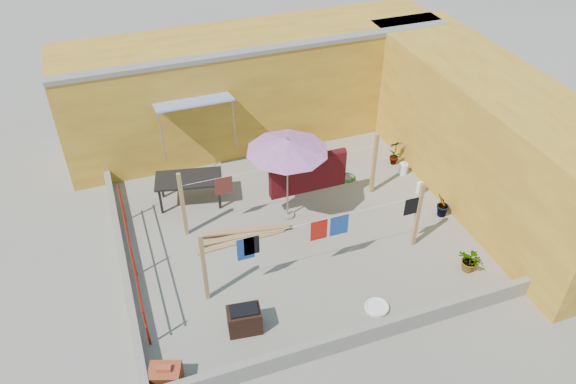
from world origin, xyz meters
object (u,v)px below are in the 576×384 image
at_px(green_hose, 348,177).
at_px(water_jug_a, 420,188).
at_px(brick_stack, 166,376).
at_px(outdoor_table, 189,180).
at_px(white_basin, 377,307).
at_px(patio_umbrella, 287,146).
at_px(brazier, 244,319).
at_px(plant_back_a, 306,156).
at_px(water_jug_b, 403,169).

bearing_deg(green_hose, water_jug_a, -38.99).
relative_size(brick_stack, water_jug_a, 2.03).
xyz_separation_m(outdoor_table, white_basin, (2.92, -4.88, -0.66)).
relative_size(outdoor_table, brick_stack, 2.64).
bearing_deg(outdoor_table, patio_umbrella, -32.34).
height_order(patio_umbrella, green_hose, patio_umbrella).
bearing_deg(white_basin, outdoor_table, 120.89).
relative_size(brazier, plant_back_a, 0.84).
relative_size(brazier, green_hose, 1.58).
bearing_deg(outdoor_table, white_basin, -59.11).
relative_size(patio_umbrella, green_hose, 5.56).
height_order(outdoor_table, green_hose, outdoor_table).
bearing_deg(patio_umbrella, green_hose, 24.62).
xyz_separation_m(patio_umbrella, water_jug_b, (3.66, 0.64, -1.95)).
height_order(water_jug_a, plant_back_a, plant_back_a).
height_order(white_basin, water_jug_b, water_jug_b).
distance_m(outdoor_table, brick_stack, 5.42).
bearing_deg(green_hose, brick_stack, -140.87).
xyz_separation_m(water_jug_a, water_jug_b, (0.00, 0.92, 0.02)).
relative_size(outdoor_table, plant_back_a, 2.12).
bearing_deg(patio_umbrella, plant_back_a, 56.07).
distance_m(patio_umbrella, brick_stack, 5.65).
xyz_separation_m(patio_umbrella, brick_stack, (-3.74, -3.79, -1.90)).
distance_m(patio_umbrella, green_hose, 3.13).
distance_m(brick_stack, water_jug_a, 8.19).
bearing_deg(brazier, white_basin, -8.81).
height_order(white_basin, green_hose, white_basin).
xyz_separation_m(patio_umbrella, plant_back_a, (1.20, 1.78, -1.69)).
relative_size(patio_umbrella, outdoor_table, 1.40).
bearing_deg(green_hose, plant_back_a, 138.71).
height_order(patio_umbrella, brick_stack, patio_umbrella).
height_order(brick_stack, water_jug_a, brick_stack).
relative_size(water_jug_a, green_hose, 0.74).
distance_m(white_basin, water_jug_a, 4.35).
distance_m(outdoor_table, green_hose, 4.36).
distance_m(outdoor_table, brazier, 4.47).
bearing_deg(white_basin, green_hose, 72.92).
xyz_separation_m(white_basin, water_jug_a, (2.92, 3.22, 0.10)).
relative_size(white_basin, water_jug_a, 1.54).
distance_m(brazier, green_hose, 5.79).
bearing_deg(patio_umbrella, water_jug_b, 9.95).
xyz_separation_m(white_basin, water_jug_b, (2.92, 4.14, 0.12)).
bearing_deg(green_hose, water_jug_b, -11.99).
bearing_deg(brick_stack, patio_umbrella, 45.42).
bearing_deg(brick_stack, outdoor_table, 73.16).
height_order(brick_stack, plant_back_a, plant_back_a).
relative_size(outdoor_table, brazier, 2.51).
height_order(patio_umbrella, plant_back_a, patio_umbrella).
bearing_deg(water_jug_b, plant_back_a, 155.24).
distance_m(brick_stack, water_jug_b, 8.63).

